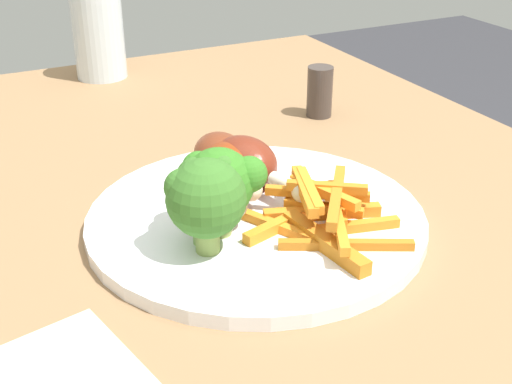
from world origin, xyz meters
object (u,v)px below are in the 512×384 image
object	(u,v)px
dinner_plate	(256,219)
broccoli_floret_front	(204,195)
broccoli_floret_back	(204,204)
chicken_drumstick_extra	(231,170)
carrot_fries_pile	(322,213)
water_glass	(99,37)
dining_table	(241,368)
broccoli_floret_middle	(223,180)
chicken_drumstick_far	(223,159)
pepper_shaker	(320,92)
chicken_drumstick_near	(248,164)

from	to	relation	value
dinner_plate	broccoli_floret_front	xyz separation A→B (m)	(-0.03, 0.06, 0.05)
broccoli_floret_back	chicken_drumstick_extra	world-z (taller)	broccoli_floret_back
carrot_fries_pile	water_glass	xyz separation A→B (m)	(0.51, 0.04, 0.03)
broccoli_floret_front	chicken_drumstick_extra	distance (m)	0.10
dining_table	broccoli_floret_back	xyz separation A→B (m)	(0.03, 0.02, 0.15)
broccoli_floret_middle	water_glass	distance (m)	0.48
broccoli_floret_middle	dinner_plate	bearing A→B (deg)	-67.25
broccoli_floret_middle	chicken_drumstick_far	size ratio (longest dim) A/B	0.63
water_glass	broccoli_floret_back	bearing A→B (deg)	174.09
chicken_drumstick_extra	chicken_drumstick_far	bearing A→B (deg)	-9.09
dining_table	broccoli_floret_middle	world-z (taller)	broccoli_floret_middle
chicken_drumstick_far	water_glass	distance (m)	0.39
broccoli_floret_middle	pepper_shaker	distance (m)	0.31
dining_table	water_glass	xyz separation A→B (m)	(0.52, -0.03, 0.16)
dining_table	chicken_drumstick_near	xyz separation A→B (m)	(0.10, -0.06, 0.13)
broccoli_floret_back	broccoli_floret_middle	bearing A→B (deg)	-62.48
chicken_drumstick_far	water_glass	world-z (taller)	water_glass
carrot_fries_pile	pepper_shaker	bearing A→B (deg)	-30.84
carrot_fries_pile	pepper_shaker	distance (m)	0.28
broccoli_floret_back	water_glass	world-z (taller)	water_glass
dining_table	carrot_fries_pile	distance (m)	0.15
broccoli_floret_front	pepper_shaker	bearing A→B (deg)	-46.09
chicken_drumstick_far	pepper_shaker	distance (m)	0.22
dining_table	pepper_shaker	xyz separation A→B (m)	(0.25, -0.22, 0.13)
dinner_plate	water_glass	distance (m)	0.47
chicken_drumstick_extra	pepper_shaker	size ratio (longest dim) A/B	1.93
dinner_plate	broccoli_floret_back	distance (m)	0.07
dining_table	carrot_fries_pile	bearing A→B (deg)	-83.31
dinner_plate	pepper_shaker	xyz separation A→B (m)	(0.20, -0.18, 0.02)
chicken_drumstick_extra	water_glass	xyz separation A→B (m)	(0.42, 0.01, 0.02)
broccoli_floret_front	chicken_drumstick_near	xyz separation A→B (m)	(0.08, -0.07, -0.02)
broccoli_floret_back	carrot_fries_pile	world-z (taller)	broccoli_floret_back
chicken_drumstick_near	water_glass	xyz separation A→B (m)	(0.42, 0.02, 0.02)
dinner_plate	dining_table	bearing A→B (deg)	142.57
broccoli_floret_back	chicken_drumstick_far	xyz separation A→B (m)	(0.10, -0.06, -0.01)
dining_table	dinner_plate	xyz separation A→B (m)	(0.05, -0.04, 0.11)
broccoli_floret_middle	chicken_drumstick_far	distance (m)	0.10
broccoli_floret_middle	chicken_drumstick_extra	size ratio (longest dim) A/B	0.64
dinner_plate	broccoli_floret_back	world-z (taller)	broccoli_floret_back
pepper_shaker	dining_table	bearing A→B (deg)	138.60
broccoli_floret_front	chicken_drumstick_extra	size ratio (longest dim) A/B	0.66
broccoli_floret_middle	water_glass	bearing A→B (deg)	-3.56
broccoli_floret_front	carrot_fries_pile	bearing A→B (deg)	-96.38
broccoli_floret_front	broccoli_floret_back	xyz separation A→B (m)	(0.01, -0.00, -0.01)
dining_table	broccoli_floret_back	world-z (taller)	broccoli_floret_back
chicken_drumstick_far	chicken_drumstick_extra	world-z (taller)	chicken_drumstick_extra
carrot_fries_pile	chicken_drumstick_near	world-z (taller)	chicken_drumstick_near
carrot_fries_pile	pepper_shaker	size ratio (longest dim) A/B	2.30
broccoli_floret_middle	carrot_fries_pile	xyz separation A→B (m)	(-0.03, -0.07, -0.03)
carrot_fries_pile	chicken_drumstick_far	distance (m)	0.12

